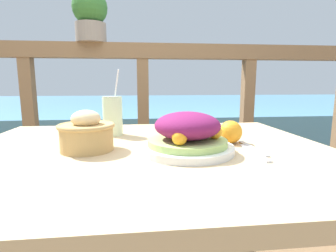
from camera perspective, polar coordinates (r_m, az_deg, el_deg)
The scene contains 10 objects.
patio_table at distance 0.83m, azimuth -4.33°, elevation -10.51°, with size 1.13×0.91×0.70m.
railing_fence at distance 1.66m, azimuth -5.45°, elevation 4.99°, with size 2.80×0.08×1.13m.
sea_backdrop at distance 4.20m, azimuth -5.87°, elevation 1.20°, with size 12.00×4.00×0.60m.
salad_plate at distance 0.74m, azimuth 4.23°, elevation -1.97°, with size 0.27×0.27×0.12m.
drink_glass at distance 1.00m, azimuth -11.95°, elevation 2.19°, with size 0.07×0.08×0.24m.
bread_basket at distance 0.80m, azimuth -17.30°, elevation -1.51°, with size 0.16×0.16×0.12m.
potted_plant at distance 1.72m, azimuth -16.58°, elevation 22.12°, with size 0.20×0.20×0.30m.
fork at distance 0.83m, azimuth 17.92°, elevation -4.62°, with size 0.02×0.18×0.00m.
knife at distance 0.78m, azimuth 18.25°, elevation -5.49°, with size 0.02×0.18×0.00m.
orange_near_basket at distance 0.88m, azimuth 13.44°, elevation -1.28°, with size 0.08×0.08×0.08m.
Camera 1 is at (-0.02, -0.78, 0.90)m, focal length 28.00 mm.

